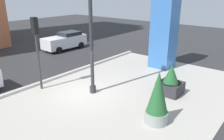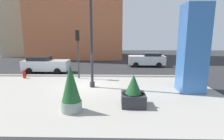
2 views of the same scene
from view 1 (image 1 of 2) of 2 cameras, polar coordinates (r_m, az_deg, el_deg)
name	(u,v)px [view 1 (image 1 of 2)]	position (r m, az deg, el deg)	size (l,w,h in m)	color
ground_plane	(44,77)	(16.01, -16.88, -1.71)	(60.00, 60.00, 0.00)	#2D2D30
plaza_pavement	(112,104)	(11.86, -0.05, -8.52)	(18.00, 10.00, 0.02)	#ADA89E
curb_strip	(52,79)	(15.30, -15.04, -2.21)	(18.00, 0.24, 0.16)	#B7B2A8
lamp_post	(91,28)	(12.01, -5.37, 10.56)	(0.44, 0.44, 7.61)	#2D2D33
art_pillar_blue	(164,29)	(17.21, 13.16, 10.05)	(1.57, 1.57, 5.76)	#3870BC
potted_plant_by_pillar	(158,99)	(9.95, 11.51, -7.20)	(1.02, 1.02, 2.44)	gray
potted_plant_curbside	(171,82)	(13.08, 14.67, -2.99)	(1.27, 1.27, 1.74)	#2D2D33
traffic_light_far_side	(36,42)	(13.34, -18.67, 6.76)	(0.28, 0.42, 4.23)	#333833
car_far_lane	(65,41)	(22.93, -11.84, 7.30)	(4.44, 2.08, 1.68)	silver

